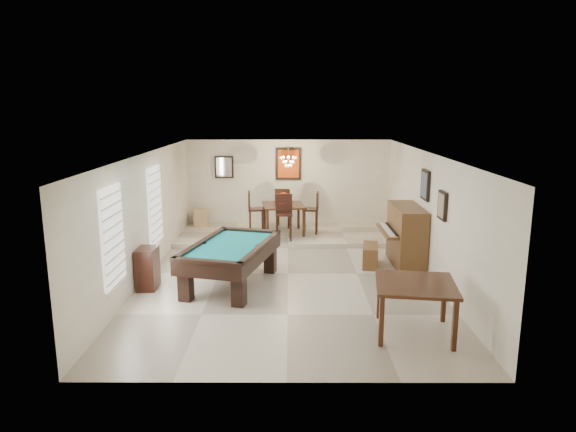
{
  "coord_description": "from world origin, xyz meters",
  "views": [
    {
      "loc": [
        0.03,
        -10.63,
        3.56
      ],
      "look_at": [
        0.0,
        0.6,
        1.15
      ],
      "focal_mm": 32.0,
      "sensor_mm": 36.0,
      "label": 1
    }
  ],
  "objects_px": {
    "flower_vase": "(284,196)",
    "corner_bench": "(201,217)",
    "dining_table": "(284,217)",
    "dining_chair_east": "(310,213)",
    "piano_bench": "(370,255)",
    "dining_chair_south": "(284,218)",
    "dining_chair_north": "(283,208)",
    "upright_piano": "(399,236)",
    "apothecary_chest": "(148,268)",
    "chandelier": "(288,158)",
    "square_table": "(414,308)",
    "dining_chair_west": "(256,213)",
    "pool_table": "(231,265)"
  },
  "relations": [
    {
      "from": "dining_chair_west",
      "to": "corner_bench",
      "type": "distance_m",
      "value": 2.0
    },
    {
      "from": "pool_table",
      "to": "dining_chair_west",
      "type": "relative_size",
      "value": 2.16
    },
    {
      "from": "upright_piano",
      "to": "dining_table",
      "type": "relative_size",
      "value": 1.46
    },
    {
      "from": "dining_chair_south",
      "to": "dining_chair_north",
      "type": "height_order",
      "value": "dining_chair_south"
    },
    {
      "from": "upright_piano",
      "to": "flower_vase",
      "type": "relative_size",
      "value": 7.25
    },
    {
      "from": "square_table",
      "to": "chandelier",
      "type": "relative_size",
      "value": 2.04
    },
    {
      "from": "dining_chair_south",
      "to": "piano_bench",
      "type": "bearing_deg",
      "value": -44.34
    },
    {
      "from": "dining_chair_north",
      "to": "chandelier",
      "type": "bearing_deg",
      "value": 109.49
    },
    {
      "from": "dining_table",
      "to": "dining_chair_north",
      "type": "relative_size",
      "value": 0.97
    },
    {
      "from": "flower_vase",
      "to": "chandelier",
      "type": "relative_size",
      "value": 0.38
    },
    {
      "from": "dining_chair_south",
      "to": "dining_chair_east",
      "type": "relative_size",
      "value": 1.03
    },
    {
      "from": "flower_vase",
      "to": "dining_chair_east",
      "type": "relative_size",
      "value": 0.2
    },
    {
      "from": "dining_chair_east",
      "to": "upright_piano",
      "type": "bearing_deg",
      "value": 43.04
    },
    {
      "from": "square_table",
      "to": "piano_bench",
      "type": "distance_m",
      "value": 3.58
    },
    {
      "from": "apothecary_chest",
      "to": "chandelier",
      "type": "xyz_separation_m",
      "value": [
        2.78,
        4.13,
        1.79
      ]
    },
    {
      "from": "flower_vase",
      "to": "upright_piano",
      "type": "bearing_deg",
      "value": -43.74
    },
    {
      "from": "flower_vase",
      "to": "dining_chair_north",
      "type": "relative_size",
      "value": 0.2
    },
    {
      "from": "dining_chair_south",
      "to": "square_table",
      "type": "bearing_deg",
      "value": -69.9
    },
    {
      "from": "dining_chair_north",
      "to": "corner_bench",
      "type": "relative_size",
      "value": 2.27
    },
    {
      "from": "upright_piano",
      "to": "piano_bench",
      "type": "relative_size",
      "value": 1.91
    },
    {
      "from": "apothecary_chest",
      "to": "dining_table",
      "type": "xyz_separation_m",
      "value": [
        2.65,
        4.1,
        0.17
      ]
    },
    {
      "from": "square_table",
      "to": "apothecary_chest",
      "type": "distance_m",
      "value": 5.22
    },
    {
      "from": "corner_bench",
      "to": "upright_piano",
      "type": "bearing_deg",
      "value": -34.32
    },
    {
      "from": "piano_bench",
      "to": "dining_chair_south",
      "type": "relative_size",
      "value": 0.72
    },
    {
      "from": "dining_table",
      "to": "dining_chair_east",
      "type": "relative_size",
      "value": 0.97
    },
    {
      "from": "pool_table",
      "to": "dining_chair_south",
      "type": "distance_m",
      "value": 3.36
    },
    {
      "from": "dining_chair_south",
      "to": "dining_chair_east",
      "type": "distance_m",
      "value": 1.03
    },
    {
      "from": "upright_piano",
      "to": "square_table",
      "type": "bearing_deg",
      "value": -97.95
    },
    {
      "from": "apothecary_chest",
      "to": "dining_chair_north",
      "type": "height_order",
      "value": "dining_chair_north"
    },
    {
      "from": "dining_chair_south",
      "to": "corner_bench",
      "type": "height_order",
      "value": "dining_chair_south"
    },
    {
      "from": "upright_piano",
      "to": "piano_bench",
      "type": "height_order",
      "value": "upright_piano"
    },
    {
      "from": "pool_table",
      "to": "piano_bench",
      "type": "distance_m",
      "value": 3.3
    },
    {
      "from": "pool_table",
      "to": "flower_vase",
      "type": "height_order",
      "value": "flower_vase"
    },
    {
      "from": "flower_vase",
      "to": "dining_chair_south",
      "type": "relative_size",
      "value": 0.19
    },
    {
      "from": "flower_vase",
      "to": "piano_bench",
      "type": "bearing_deg",
      "value": -52.22
    },
    {
      "from": "flower_vase",
      "to": "dining_chair_east",
      "type": "bearing_deg",
      "value": 0.16
    },
    {
      "from": "dining_chair_south",
      "to": "dining_chair_north",
      "type": "bearing_deg",
      "value": 89.85
    },
    {
      "from": "dining_table",
      "to": "dining_chair_east",
      "type": "distance_m",
      "value": 0.75
    },
    {
      "from": "upright_piano",
      "to": "dining_chair_east",
      "type": "distance_m",
      "value": 3.18
    },
    {
      "from": "dining_chair_east",
      "to": "piano_bench",
      "type": "bearing_deg",
      "value": 32.1
    },
    {
      "from": "flower_vase",
      "to": "corner_bench",
      "type": "xyz_separation_m",
      "value": [
        -2.46,
        0.95,
        -0.81
      ]
    },
    {
      "from": "flower_vase",
      "to": "chandelier",
      "type": "height_order",
      "value": "chandelier"
    },
    {
      "from": "pool_table",
      "to": "flower_vase",
      "type": "distance_m",
      "value": 4.11
    },
    {
      "from": "dining_table",
      "to": "corner_bench",
      "type": "distance_m",
      "value": 2.65
    },
    {
      "from": "dining_chair_west",
      "to": "dining_chair_east",
      "type": "relative_size",
      "value": 1.01
    },
    {
      "from": "piano_bench",
      "to": "dining_chair_south",
      "type": "height_order",
      "value": "dining_chair_south"
    },
    {
      "from": "pool_table",
      "to": "dining_chair_west",
      "type": "distance_m",
      "value": 3.91
    },
    {
      "from": "flower_vase",
      "to": "corner_bench",
      "type": "height_order",
      "value": "flower_vase"
    },
    {
      "from": "dining_chair_north",
      "to": "upright_piano",
      "type": "bearing_deg",
      "value": 137.14
    },
    {
      "from": "dining_chair_south",
      "to": "dining_chair_east",
      "type": "xyz_separation_m",
      "value": [
        0.72,
        0.73,
        -0.02
      ]
    }
  ]
}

